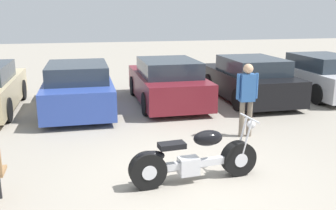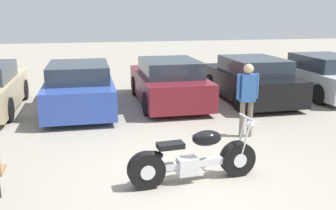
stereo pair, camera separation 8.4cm
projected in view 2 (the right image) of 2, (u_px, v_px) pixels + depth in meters
ground_plane at (190, 178)px, 6.54m from camera, size 60.00×60.00×0.00m
motorcycle at (192, 159)px, 6.32m from camera, size 2.28×0.62×1.05m
parked_car_blue at (80, 88)px, 10.92m from camera, size 1.95×4.28×1.40m
parked_car_maroon at (168, 82)px, 11.73m from camera, size 1.95×4.28×1.40m
parked_car_black at (250, 80)px, 12.17m from camera, size 1.95×4.28×1.40m
parked_car_silver at (322, 76)px, 12.88m from camera, size 1.95×4.28×1.40m
person_standing at (247, 94)px, 8.46m from camera, size 0.52×0.23×1.70m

